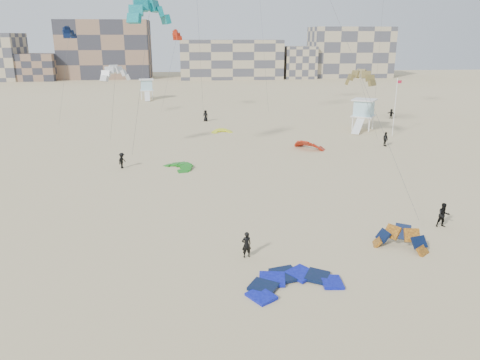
{
  "coord_description": "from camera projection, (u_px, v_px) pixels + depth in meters",
  "views": [
    {
      "loc": [
        -2.14,
        -25.12,
        13.28
      ],
      "look_at": [
        0.9,
        6.0,
        3.6
      ],
      "focal_mm": 35.0,
      "sensor_mm": 36.0,
      "label": 1
    }
  ],
  "objects": [
    {
      "name": "kitesurfer_main",
      "position": [
        246.0,
        245.0,
        29.04
      ],
      "size": [
        0.69,
        0.54,
        1.7
      ],
      "primitive_type": "imported",
      "rotation": [
        0.0,
        0.0,
        3.37
      ],
      "color": "black",
      "rests_on": "ground"
    },
    {
      "name": "kitesurfer_e",
      "position": [
        206.0,
        116.0,
        75.46
      ],
      "size": [
        1.01,
        0.81,
        1.81
      ],
      "primitive_type": "imported",
      "rotation": [
        0.0,
        0.0,
        -0.3
      ],
      "color": "black",
      "rests_on": "ground"
    },
    {
      "name": "kite_ground_orange",
      "position": [
        400.0,
        248.0,
        30.54
      ],
      "size": [
        4.63,
        4.62,
        3.39
      ],
      "primitive_type": null,
      "rotation": [
        0.9,
        0.0,
        -0.58
      ],
      "color": "orange",
      "rests_on": "ground"
    },
    {
      "name": "kite_fly_red",
      "position": [
        177.0,
        36.0,
        78.09
      ],
      "size": [
        5.0,
        3.85,
        13.41
      ],
      "rotation": [
        0.0,
        0.0,
        1.79
      ],
      "color": "red",
      "rests_on": "ground"
    },
    {
      "name": "condo_east",
      "position": [
        350.0,
        52.0,
        155.79
      ],
      "size": [
        26.0,
        14.0,
        16.0
      ],
      "primitive_type": "cube",
      "color": "tan",
      "rests_on": "ground"
    },
    {
      "name": "condo_fill_right",
      "position": [
        299.0,
        62.0,
        151.2
      ],
      "size": [
        10.0,
        10.0,
        10.0
      ],
      "primitive_type": "cube",
      "color": "tan",
      "rests_on": "ground"
    },
    {
      "name": "kite_ground_blue",
      "position": [
        293.0,
        286.0,
        25.93
      ],
      "size": [
        6.1,
        6.27,
        0.82
      ],
      "primitive_type": null,
      "rotation": [
        0.05,
        0.0,
        0.25
      ],
      "color": "#1022BD",
      "rests_on": "ground"
    },
    {
      "name": "kite_ground_yellow",
      "position": [
        222.0,
        132.0,
        67.03
      ],
      "size": [
        3.08,
        3.24,
        1.38
      ],
      "primitive_type": null,
      "rotation": [
        0.23,
        0.0,
        0.13
      ],
      "color": "#EBF71F",
      "rests_on": "ground"
    },
    {
      "name": "ground",
      "position": [
        235.0,
        267.0,
        28.0
      ],
      "size": [
        320.0,
        320.0,
        0.0
      ],
      "primitive_type": "plane",
      "color": "#CDB789",
      "rests_on": "ground"
    },
    {
      "name": "kite_fly_olive",
      "position": [
        360.0,
        79.0,
        58.26
      ],
      "size": [
        5.21,
        5.37,
        8.53
      ],
      "rotation": [
        0.0,
        0.0,
        -0.67
      ],
      "color": "olive",
      "rests_on": "ground"
    },
    {
      "name": "flagpole",
      "position": [
        395.0,
        106.0,
        63.54
      ],
      "size": [
        0.64,
        0.1,
        7.84
      ],
      "color": "white",
      "rests_on": "ground"
    },
    {
      "name": "kitesurfer_c",
      "position": [
        122.0,
        161.0,
        48.67
      ],
      "size": [
        1.02,
        1.23,
        1.65
      ],
      "primitive_type": "imported",
      "rotation": [
        0.0,
        0.0,
        1.11
      ],
      "color": "black",
      "rests_on": "ground"
    },
    {
      "name": "kitesurfer_b",
      "position": [
        443.0,
        215.0,
        33.63
      ],
      "size": [
        0.93,
        0.74,
        1.82
      ],
      "primitive_type": "imported",
      "rotation": [
        0.0,
        0.0,
        -0.06
      ],
      "color": "black",
      "rests_on": "ground"
    },
    {
      "name": "condo_mid",
      "position": [
        231.0,
        59.0,
        150.76
      ],
      "size": [
        32.0,
        16.0,
        12.0
      ],
      "primitive_type": "cube",
      "color": "tan",
      "rests_on": "ground"
    },
    {
      "name": "kitesurfer_d",
      "position": [
        385.0,
        139.0,
        58.4
      ],
      "size": [
        0.59,
        1.11,
        1.8
      ],
      "primitive_type": "imported",
      "rotation": [
        0.0,
        0.0,
        1.72
      ],
      "color": "black",
      "rests_on": "ground"
    },
    {
      "name": "kite_ground_red_far",
      "position": [
        309.0,
        149.0,
        57.32
      ],
      "size": [
        5.45,
        5.45,
        3.43
      ],
      "primitive_type": null,
      "rotation": [
        0.57,
        0.0,
        2.34
      ],
      "color": "red",
      "rests_on": "ground"
    },
    {
      "name": "kite_fly_grey",
      "position": [
        115.0,
        75.0,
        51.89
      ],
      "size": [
        4.55,
        5.95,
        9.47
      ],
      "rotation": [
        0.0,
        0.0,
        0.61
      ],
      "color": "white",
      "rests_on": "ground"
    },
    {
      "name": "lifeguard_tower_far",
      "position": [
        147.0,
        89.0,
        101.19
      ],
      "size": [
        3.34,
        6.04,
        4.31
      ],
      "rotation": [
        0.0,
        0.0,
        0.1
      ],
      "color": "white",
      "rests_on": "ground"
    },
    {
      "name": "kite_fly_navy",
      "position": [
        69.0,
        34.0,
        69.27
      ],
      "size": [
        3.61,
        7.74,
        13.8
      ],
      "rotation": [
        0.0,
        0.0,
        1.46
      ],
      "color": "#0C1238",
      "rests_on": "ground"
    },
    {
      "name": "condo_west_b",
      "position": [
        106.0,
        49.0,
        149.96
      ],
      "size": [
        28.0,
        14.0,
        18.0
      ],
      "primitive_type": "cube",
      "color": "#846550",
      "rests_on": "ground"
    },
    {
      "name": "condo_fill_left",
      "position": [
        37.0,
        67.0,
        143.87
      ],
      "size": [
        12.0,
        10.0,
        8.0
      ],
      "primitive_type": "cube",
      "color": "#846550",
      "rests_on": "ground"
    },
    {
      "name": "lifeguard_tower_near",
      "position": [
        363.0,
        115.0,
        68.26
      ],
      "size": [
        4.37,
        6.73,
        4.47
      ],
      "rotation": [
        0.0,
        0.0,
        -0.57
      ],
      "color": "white",
      "rests_on": "ground"
    },
    {
      "name": "kite_fly_teal_a",
      "position": [
        149.0,
        14.0,
        45.4
      ],
      "size": [
        6.46,
        6.46,
        16.03
      ],
      "rotation": [
        0.0,
        0.0,
        0.77
      ],
      "color": "#139A8D",
      "rests_on": "ground"
    },
    {
      "name": "kitesurfer_f",
      "position": [
        391.0,
        114.0,
        78.02
      ],
      "size": [
        1.06,
        1.52,
        1.58
      ],
      "primitive_type": "imported",
      "rotation": [
        0.0,
        0.0,
        -1.12
      ],
      "color": "black",
      "rests_on": "ground"
    },
    {
      "name": "kite_ground_green",
      "position": [
        179.0,
        168.0,
        48.94
      ],
      "size": [
        4.98,
        4.9,
        1.3
      ],
      "primitive_type": null,
      "rotation": [
        0.16,
        0.0,
        -1.04
      ],
      "color": "#188113",
      "rests_on": "ground"
    }
  ]
}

